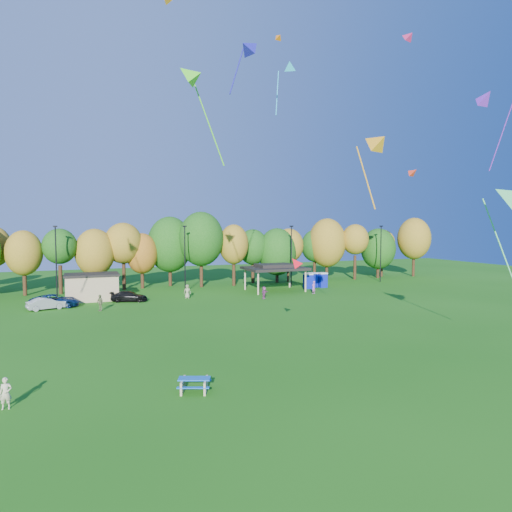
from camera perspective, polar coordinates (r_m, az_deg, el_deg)
name	(u,v)px	position (r m, az deg, el deg)	size (l,w,h in m)	color
ground	(316,397)	(25.52, 7.52, -17.13)	(160.00, 160.00, 0.00)	#19600F
tree_line	(156,248)	(67.23, -12.44, 1.02)	(93.57, 10.55, 11.15)	black
lamp_posts	(185,257)	(62.45, -8.88, -0.07)	(64.50, 0.25, 9.09)	black
utility_building	(92,287)	(59.29, -19.82, -3.63)	(6.30, 4.30, 3.25)	tan
pavilion	(275,268)	(63.50, 2.37, -1.48)	(8.20, 6.20, 3.77)	tan
porta_potties	(314,280)	(67.39, 7.32, -3.02)	(3.75, 2.05, 2.18)	#0D1BAE
picnic_table	(194,384)	(26.21, -7.71, -15.53)	(2.15, 1.97, 0.76)	tan
kite_flyer	(6,393)	(26.69, -28.81, -14.81)	(0.58, 0.38, 1.59)	beige
car_b	(47,304)	(54.60, -24.70, -5.42)	(1.39, 3.99, 1.32)	#9E9FA4
car_c	(55,301)	(55.66, -23.84, -5.15)	(2.42, 5.25, 1.46)	navy
car_d	(129,296)	(56.89, -15.58, -4.89)	(1.74, 4.29, 1.24)	black
far_person_0	(314,287)	(61.46, 7.21, -3.91)	(0.63, 0.41, 1.72)	#B455B3
far_person_1	(187,291)	(57.87, -8.59, -4.40)	(0.84, 0.55, 1.73)	gray
far_person_2	(264,293)	(56.68, 1.02, -4.61)	(1.45, 0.46, 1.57)	#933D79
far_person_4	(100,303)	(51.61, -18.91, -5.55)	(1.03, 0.43, 1.76)	olive
kite_2	(290,67)	(56.57, 4.29, 22.55)	(2.72, 3.69, 6.54)	#28CFFF
kite_3	(252,48)	(38.74, -0.53, 24.59)	(2.97, 1.98, 4.65)	#1C1A93
kite_4	(295,263)	(32.86, 4.93, -0.83)	(1.41, 1.37, 1.11)	red
kite_5	(372,143)	(33.69, 14.32, 13.51)	(2.12, 3.48, 5.64)	orange
kite_6	(406,37)	(51.13, 18.22, 24.57)	(1.49, 1.71, 1.47)	#CC2255
kite_7	(413,172)	(59.15, 19.08, 9.89)	(1.53, 1.73, 1.46)	red
kite_8	(188,75)	(36.20, -8.55, 21.43)	(4.28, 2.75, 7.51)	#43D41C
kite_9	(278,37)	(49.56, 2.71, 25.67)	(0.92, 1.14, 1.05)	orange
kite_10	(486,98)	(52.91, 26.77, 17.22)	(1.85, 4.99, 8.50)	purple
kite_14	(509,199)	(35.42, 29.09, 6.29)	(3.95, 4.72, 8.08)	#45C468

